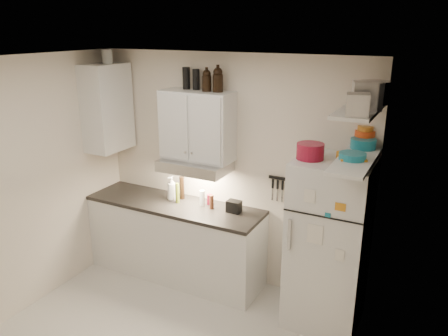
% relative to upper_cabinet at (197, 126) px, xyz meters
% --- Properties ---
extents(ceiling, '(3.20, 3.00, 0.02)m').
position_rel_upper_cabinet_xyz_m(ceiling, '(0.30, -1.33, 0.78)').
color(ceiling, white).
rests_on(ceiling, ground).
extents(back_wall, '(3.20, 0.02, 2.60)m').
position_rel_upper_cabinet_xyz_m(back_wall, '(0.30, 0.18, -0.53)').
color(back_wall, beige).
rests_on(back_wall, ground).
extents(left_wall, '(0.02, 3.00, 2.60)m').
position_rel_upper_cabinet_xyz_m(left_wall, '(-1.31, -1.33, -0.53)').
color(left_wall, beige).
rests_on(left_wall, ground).
extents(right_wall, '(0.02, 3.00, 2.60)m').
position_rel_upper_cabinet_xyz_m(right_wall, '(1.91, -1.33, -0.53)').
color(right_wall, beige).
rests_on(right_wall, ground).
extents(base_cabinet, '(2.10, 0.60, 0.88)m').
position_rel_upper_cabinet_xyz_m(base_cabinet, '(-0.25, -0.14, -1.39)').
color(base_cabinet, silver).
rests_on(base_cabinet, floor).
extents(countertop, '(2.10, 0.62, 0.04)m').
position_rel_upper_cabinet_xyz_m(countertop, '(-0.25, -0.14, -0.93)').
color(countertop, black).
rests_on(countertop, base_cabinet).
extents(upper_cabinet, '(0.80, 0.33, 0.75)m').
position_rel_upper_cabinet_xyz_m(upper_cabinet, '(0.00, 0.00, 0.00)').
color(upper_cabinet, silver).
rests_on(upper_cabinet, back_wall).
extents(side_cabinet, '(0.33, 0.55, 1.00)m').
position_rel_upper_cabinet_xyz_m(side_cabinet, '(-1.14, -0.14, 0.12)').
color(side_cabinet, silver).
rests_on(side_cabinet, left_wall).
extents(range_hood, '(0.76, 0.46, 0.12)m').
position_rel_upper_cabinet_xyz_m(range_hood, '(0.00, -0.06, -0.44)').
color(range_hood, silver).
rests_on(range_hood, back_wall).
extents(fridge, '(0.70, 0.68, 1.70)m').
position_rel_upper_cabinet_xyz_m(fridge, '(1.55, -0.18, -0.98)').
color(fridge, silver).
rests_on(fridge, floor).
extents(shelf_hi, '(0.30, 0.95, 0.03)m').
position_rel_upper_cabinet_xyz_m(shelf_hi, '(1.75, -0.31, 0.38)').
color(shelf_hi, silver).
rests_on(shelf_hi, right_wall).
extents(shelf_lo, '(0.30, 0.95, 0.03)m').
position_rel_upper_cabinet_xyz_m(shelf_lo, '(1.75, -0.31, -0.07)').
color(shelf_lo, silver).
rests_on(shelf_lo, right_wall).
extents(knife_strip, '(0.42, 0.02, 0.03)m').
position_rel_upper_cabinet_xyz_m(knife_strip, '(1.00, 0.15, -0.51)').
color(knife_strip, black).
rests_on(knife_strip, back_wall).
extents(dutch_oven, '(0.28, 0.28, 0.15)m').
position_rel_upper_cabinet_xyz_m(dutch_oven, '(1.33, -0.24, -0.05)').
color(dutch_oven, maroon).
rests_on(dutch_oven, fridge).
extents(book_stack, '(0.30, 0.33, 0.09)m').
position_rel_upper_cabinet_xyz_m(book_stack, '(1.71, -0.28, -0.08)').
color(book_stack, orange).
rests_on(book_stack, fridge).
extents(spice_jar, '(0.07, 0.07, 0.10)m').
position_rel_upper_cabinet_xyz_m(spice_jar, '(1.64, -0.16, -0.07)').
color(spice_jar, silver).
rests_on(spice_jar, fridge).
extents(stock_pot, '(0.33, 0.33, 0.19)m').
position_rel_upper_cabinet_xyz_m(stock_pot, '(1.80, -0.06, 0.49)').
color(stock_pot, silver).
rests_on(stock_pot, shelf_hi).
extents(tin_a, '(0.27, 0.26, 0.22)m').
position_rel_upper_cabinet_xyz_m(tin_a, '(1.80, -0.38, 0.50)').
color(tin_a, '#AAAAAD').
rests_on(tin_a, shelf_hi).
extents(tin_b, '(0.20, 0.20, 0.17)m').
position_rel_upper_cabinet_xyz_m(tin_b, '(1.79, -0.67, 0.47)').
color(tin_b, '#AAAAAD').
rests_on(tin_b, shelf_hi).
extents(bowl_teal, '(0.23, 0.23, 0.09)m').
position_rel_upper_cabinet_xyz_m(bowl_teal, '(1.74, 0.06, -0.00)').
color(bowl_teal, teal).
rests_on(bowl_teal, shelf_lo).
extents(bowl_orange, '(0.19, 0.19, 0.06)m').
position_rel_upper_cabinet_xyz_m(bowl_orange, '(1.73, 0.16, 0.07)').
color(bowl_orange, '#E54615').
rests_on(bowl_orange, bowl_teal).
extents(bowl_yellow, '(0.14, 0.14, 0.05)m').
position_rel_upper_cabinet_xyz_m(bowl_yellow, '(1.73, 0.16, 0.12)').
color(bowl_yellow, orange).
rests_on(bowl_yellow, bowl_orange).
extents(plates, '(0.26, 0.26, 0.06)m').
position_rel_upper_cabinet_xyz_m(plates, '(1.73, -0.34, -0.02)').
color(plates, teal).
rests_on(plates, shelf_lo).
extents(growler_a, '(0.12, 0.12, 0.23)m').
position_rel_upper_cabinet_xyz_m(growler_a, '(0.11, 0.02, 0.49)').
color(growler_a, black).
rests_on(growler_a, upper_cabinet).
extents(growler_b, '(0.14, 0.14, 0.26)m').
position_rel_upper_cabinet_xyz_m(growler_b, '(0.24, 0.03, 0.50)').
color(growler_b, black).
rests_on(growler_b, upper_cabinet).
extents(thermos_a, '(0.10, 0.10, 0.22)m').
position_rel_upper_cabinet_xyz_m(thermos_a, '(-0.05, 0.08, 0.48)').
color(thermos_a, black).
rests_on(thermos_a, upper_cabinet).
extents(thermos_b, '(0.11, 0.11, 0.24)m').
position_rel_upper_cabinet_xyz_m(thermos_b, '(-0.17, 0.07, 0.49)').
color(thermos_b, black).
rests_on(thermos_b, upper_cabinet).
extents(side_jar, '(0.15, 0.15, 0.16)m').
position_rel_upper_cabinet_xyz_m(side_jar, '(-1.11, -0.10, 0.70)').
color(side_jar, silver).
rests_on(side_jar, side_cabinet).
extents(soap_bottle, '(0.15, 0.15, 0.32)m').
position_rel_upper_cabinet_xyz_m(soap_bottle, '(-0.32, -0.07, -0.74)').
color(soap_bottle, silver).
rests_on(soap_bottle, countertop).
extents(pepper_mill, '(0.05, 0.05, 0.16)m').
position_rel_upper_cabinet_xyz_m(pepper_mill, '(0.21, -0.08, -0.83)').
color(pepper_mill, '#582D1A').
rests_on(pepper_mill, countertop).
extents(oil_bottle, '(0.06, 0.06, 0.24)m').
position_rel_upper_cabinet_xyz_m(oil_bottle, '(-0.22, -0.11, -0.79)').
color(oil_bottle, '#576519').
rests_on(oil_bottle, countertop).
extents(vinegar_bottle, '(0.06, 0.06, 0.27)m').
position_rel_upper_cabinet_xyz_m(vinegar_bottle, '(-0.24, 0.02, -0.77)').
color(vinegar_bottle, black).
rests_on(vinegar_bottle, countertop).
extents(clear_bottle, '(0.08, 0.08, 0.18)m').
position_rel_upper_cabinet_xyz_m(clear_bottle, '(0.07, -0.04, -0.82)').
color(clear_bottle, silver).
rests_on(clear_bottle, countertop).
extents(red_jar, '(0.08, 0.08, 0.12)m').
position_rel_upper_cabinet_xyz_m(red_jar, '(0.13, 0.02, -0.85)').
color(red_jar, maroon).
rests_on(red_jar, countertop).
extents(caddy, '(0.15, 0.11, 0.13)m').
position_rel_upper_cabinet_xyz_m(caddy, '(0.47, -0.05, -0.84)').
color(caddy, black).
rests_on(caddy, countertop).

